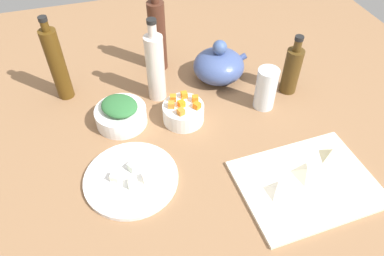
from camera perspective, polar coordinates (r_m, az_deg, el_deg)
tabletop at (r=104.12cm, az=-0.00°, el=-2.51°), size 190.00×190.00×3.00cm
cutting_board at (r=97.38cm, az=17.66°, el=-8.31°), size 35.10×27.23×1.00cm
plate_tofu at (r=94.96cm, az=-9.58°, el=-7.86°), size 24.31×24.31×1.20cm
bowl_greens at (r=108.45cm, az=-11.12°, el=1.88°), size 15.08×15.08×5.08cm
bowl_carrots at (r=107.08cm, az=-1.47°, el=2.39°), size 12.25×12.25×5.52cm
teapot at (r=121.32cm, az=4.26°, el=9.85°), size 18.29×16.69×14.70cm
bottle_0 at (r=110.65cm, az=-5.81°, el=9.64°), size 5.63×5.63×27.08cm
bottle_1 at (r=118.61cm, az=15.50°, el=8.89°), size 5.30×5.30×20.02cm
bottle_2 at (r=123.49cm, az=-5.47°, el=14.33°), size 5.59×5.59×27.92cm
bottle_3 at (r=117.16cm, az=-20.55°, el=9.46°), size 5.00×5.00×27.63cm
drinking_glass_0 at (r=111.54cm, az=11.59°, el=6.11°), size 6.41×6.41×13.51cm
carrot_cube_0 at (r=102.12cm, az=-1.76°, el=2.60°), size 2.33×2.33×1.80cm
carrot_cube_1 at (r=103.99cm, az=0.79°, el=3.56°), size 2.46×2.46×1.80cm
carrot_cube_2 at (r=106.70cm, az=-3.01°, el=4.78°), size 2.20×2.20×1.80cm
carrot_cube_3 at (r=104.61cm, az=-1.68°, el=3.85°), size 2.18×2.18×1.80cm
carrot_cube_4 at (r=107.64cm, az=-1.25°, el=5.27°), size 1.82×1.82×1.80cm
carrot_cube_5 at (r=106.28cm, az=0.50°, el=4.66°), size 2.12×2.12×1.80cm
carrot_cube_6 at (r=104.44cm, az=-3.28°, el=3.70°), size 2.26×2.26×1.80cm
chopped_greens_mound at (r=105.78cm, az=-11.41°, el=3.46°), size 14.31×14.71×2.97cm
tofu_cube_0 at (r=93.79cm, az=-12.00°, el=-7.60°), size 3.05×3.05×2.20cm
tofu_cube_1 at (r=95.08cm, az=-9.33°, el=-6.05°), size 3.04×3.04×2.20cm
tofu_cube_2 at (r=92.41cm, az=-7.10°, el=-7.76°), size 2.45×2.45×2.20cm
tofu_cube_3 at (r=91.84cm, az=-9.33°, el=-8.62°), size 2.45×2.45×2.20cm
dumpling_0 at (r=97.46cm, az=17.64°, el=-6.59°), size 7.92×7.99×2.42cm
dumpling_1 at (r=92.28cm, az=13.21°, el=-9.31°), size 6.73×6.71×2.31cm
dumpling_2 at (r=103.40cm, az=21.16°, el=-3.70°), size 6.62×6.57×3.13cm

